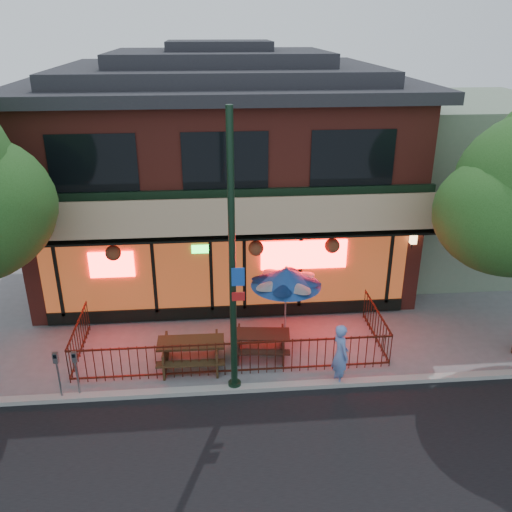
{
  "coord_description": "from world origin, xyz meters",
  "views": [
    {
      "loc": [
        -0.44,
        -11.65,
        8.54
      ],
      "look_at": [
        0.75,
        2.0,
        2.6
      ],
      "focal_mm": 38.0,
      "sensor_mm": 36.0,
      "label": 1
    }
  ],
  "objects": [
    {
      "name": "ground",
      "position": [
        0.0,
        0.0,
        0.0
      ],
      "size": [
        80.0,
        80.0,
        0.0
      ],
      "primitive_type": "plane",
      "color": "gray",
      "rests_on": "ground"
    },
    {
      "name": "neighbor_building",
      "position": [
        9.0,
        7.7,
        3.0
      ],
      "size": [
        6.0,
        7.0,
        6.0
      ],
      "primitive_type": "cube",
      "color": "slate",
      "rests_on": "ground"
    },
    {
      "name": "parking_meter_far",
      "position": [
        -4.23,
        -0.48,
        0.92
      ],
      "size": [
        0.13,
        0.11,
        1.37
      ],
      "color": "gray",
      "rests_on": "ground"
    },
    {
      "name": "patio_umbrella",
      "position": [
        1.6,
        1.94,
        1.95
      ],
      "size": [
        2.0,
        1.99,
        2.28
      ],
      "color": "gray",
      "rests_on": "ground"
    },
    {
      "name": "curb",
      "position": [
        0.0,
        -0.5,
        0.06
      ],
      "size": [
        80.0,
        0.25,
        0.12
      ],
      "primitive_type": "cube",
      "color": "#999993",
      "rests_on": "ground"
    },
    {
      "name": "street_light",
      "position": [
        0.0,
        -0.4,
        3.15
      ],
      "size": [
        0.43,
        0.32,
        7.0
      ],
      "color": "black",
      "rests_on": "ground"
    },
    {
      "name": "pedestrian",
      "position": [
        2.69,
        -0.35,
        0.84
      ],
      "size": [
        0.53,
        0.69,
        1.68
      ],
      "primitive_type": "imported",
      "rotation": [
        0.0,
        0.0,
        1.8
      ],
      "color": "#6687CD",
      "rests_on": "ground"
    },
    {
      "name": "restaurant_building",
      "position": [
        0.0,
        7.11,
        4.13
      ],
      "size": [
        12.96,
        9.49,
        8.05
      ],
      "color": "maroon",
      "rests_on": "ground"
    },
    {
      "name": "picnic_table_left",
      "position": [
        -1.1,
        0.7,
        0.5
      ],
      "size": [
        1.79,
        1.38,
        0.76
      ],
      "color": "#3F2C17",
      "rests_on": "ground"
    },
    {
      "name": "picnic_table_right",
      "position": [
        0.8,
        1.07,
        0.45
      ],
      "size": [
        1.71,
        1.38,
        0.68
      ],
      "color": "#391C14",
      "rests_on": "ground"
    },
    {
      "name": "patio_fence",
      "position": [
        0.0,
        0.5,
        0.63
      ],
      "size": [
        8.44,
        2.62,
        1.0
      ],
      "color": "#43170E",
      "rests_on": "ground"
    },
    {
      "name": "parking_meter_near",
      "position": [
        -3.83,
        -0.4,
        0.88
      ],
      "size": [
        0.12,
        0.11,
        1.31
      ],
      "color": "gray",
      "rests_on": "ground"
    }
  ]
}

